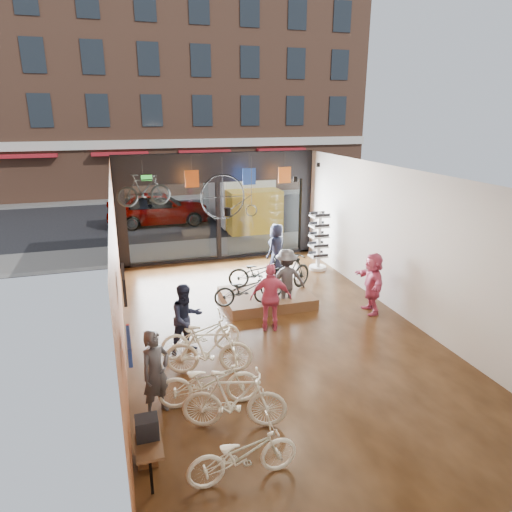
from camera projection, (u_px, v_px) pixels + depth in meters
name	position (u px, v px, depth m)	size (l,w,h in m)	color
ground_plane	(273.00, 331.00, 11.22)	(7.00, 12.00, 0.04)	black
ceiling	(275.00, 173.00, 10.06)	(7.00, 12.00, 0.04)	black
wall_left	(117.00, 271.00, 9.66)	(0.04, 12.00, 3.80)	brown
wall_right	(404.00, 244.00, 11.62)	(0.04, 12.00, 3.80)	beige
wall_back	(448.00, 410.00, 5.15)	(7.00, 0.04, 3.80)	beige
storefront	(218.00, 207.00, 16.11)	(7.00, 0.26, 3.80)	black
exit_sign	(146.00, 178.00, 14.98)	(0.35, 0.06, 0.18)	#198C26
street_road	(183.00, 210.00, 24.89)	(30.00, 18.00, 0.02)	black
sidewalk_near	(212.00, 248.00, 17.76)	(30.00, 2.40, 0.12)	slate
sidewalk_far	(174.00, 197.00, 28.52)	(30.00, 2.00, 0.12)	slate
opposite_building	(163.00, 81.00, 28.70)	(26.00, 5.00, 14.00)	brown
street_car	(158.00, 208.00, 21.47)	(1.90, 4.72, 1.61)	gray
box_truck	(242.00, 195.00, 21.44)	(2.37, 7.10, 2.80)	silver
floor_bike_0	(243.00, 454.00, 6.54)	(0.58, 1.65, 0.87)	white
floor_bike_1	(235.00, 400.00, 7.61)	(0.50, 1.77, 1.06)	white
floor_bike_2	(209.00, 381.00, 8.21)	(0.64, 1.84, 0.97)	white
floor_bike_3	(209.00, 349.00, 9.21)	(0.50, 1.78, 1.07)	white
floor_bike_4	(201.00, 335.00, 9.95)	(0.63, 1.79, 0.94)	white
display_platform	(266.00, 298.00, 12.76)	(2.40, 1.80, 0.30)	brown
display_bike_left	(244.00, 290.00, 11.81)	(0.55, 1.59, 0.84)	black
display_bike_mid	(289.00, 274.00, 12.60)	(0.50, 1.79, 1.07)	black
display_bike_right	(259.00, 272.00, 12.98)	(0.60, 1.72, 0.90)	black
customer_0	(156.00, 373.00, 7.90)	(0.58, 0.38, 1.60)	#3F3F44
customer_1	(186.00, 319.00, 9.97)	(0.78, 0.60, 1.60)	#161C33
customer_2	(271.00, 298.00, 10.97)	(1.00, 0.41, 1.70)	#CC4C72
customer_3	(286.00, 279.00, 12.26)	(1.07, 0.62, 1.66)	#3F3F44
customer_4	(276.00, 248.00, 15.15)	(0.79, 0.52, 1.63)	#161C33
customer_5	(372.00, 283.00, 11.99)	(1.53, 0.49, 1.65)	#CC4C72
sunglasses_rack	(319.00, 241.00, 15.25)	(0.58, 0.48, 1.98)	white
wall_merch	(134.00, 384.00, 6.69)	(0.40, 2.40, 2.60)	navy
penny_farthing	(232.00, 198.00, 14.52)	(1.79, 0.06, 1.43)	black
hung_bike	(144.00, 190.00, 13.43)	(0.45, 1.58, 0.95)	black
jersey_left	(192.00, 179.00, 14.75)	(0.45, 0.03, 0.55)	#CC5919
jersey_mid	(249.00, 177.00, 15.29)	(0.45, 0.03, 0.55)	#1E3F99
jersey_right	(285.00, 175.00, 15.65)	(0.45, 0.03, 0.55)	#CC5919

